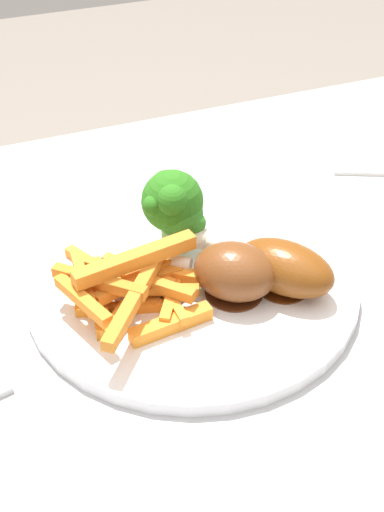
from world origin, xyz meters
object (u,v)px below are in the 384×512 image
chicken_drumstick_near (280,266)px  broccoli_floret_middle (171,200)px  dining_table (152,422)px  broccoli_floret_front (179,217)px  chicken_drumstick_far (229,271)px  dinner_plate (192,280)px  carrot_fries_pile (133,286)px

chicken_drumstick_near → broccoli_floret_middle: bearing=124.6°
dining_table → broccoli_floret_middle: 0.21m
broccoli_floret_front → chicken_drumstick_far: (0.02, -0.07, -0.01)m
broccoli_floret_middle → chicken_drumstick_near: 0.11m
broccoli_floret_middle → chicken_drumstick_far: size_ratio=0.67×
chicken_drumstick_near → chicken_drumstick_far: bearing=169.5°
dinner_plate → chicken_drumstick_far: (0.02, -0.03, 0.03)m
dinner_plate → broccoli_floret_front: bearing=84.3°
broccoli_floret_middle → carrot_fries_pile: 0.09m
carrot_fries_pile → chicken_drumstick_near: carrot_fries_pile is taller
chicken_drumstick_near → chicken_drumstick_far: size_ratio=1.12×
broccoli_floret_middle → dinner_plate: bearing=-90.2°
broccoli_floret_middle → chicken_drumstick_far: broccoli_floret_middle is taller
dining_table → broccoli_floret_front: bearing=50.2°
dining_table → chicken_drumstick_far: (0.07, -0.00, 0.16)m
broccoli_floret_front → dinner_plate: bearing=-95.7°
dinner_plate → chicken_drumstick_far: bearing=-58.0°
broccoli_floret_front → chicken_drumstick_far: broccoli_floret_front is taller
dining_table → dinner_plate: (0.05, 0.03, 0.13)m
dining_table → chicken_drumstick_far: 0.18m
dinner_plate → broccoli_floret_middle: 0.07m
dining_table → chicken_drumstick_near: size_ratio=8.74×
dining_table → dinner_plate: size_ratio=3.79×
broccoli_floret_front → carrot_fries_pile: broccoli_floret_front is taller
carrot_fries_pile → chicken_drumstick_far: 0.08m
broccoli_floret_front → chicken_drumstick_far: 0.07m
broccoli_floret_front → carrot_fries_pile: (-0.06, -0.05, -0.02)m
dining_table → dinner_plate: bearing=28.5°
dinner_plate → chicken_drumstick_near: 0.08m
dining_table → carrot_fries_pile: 0.16m
carrot_fries_pile → chicken_drumstick_far: same height
dining_table → carrot_fries_pile: size_ratio=6.91×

